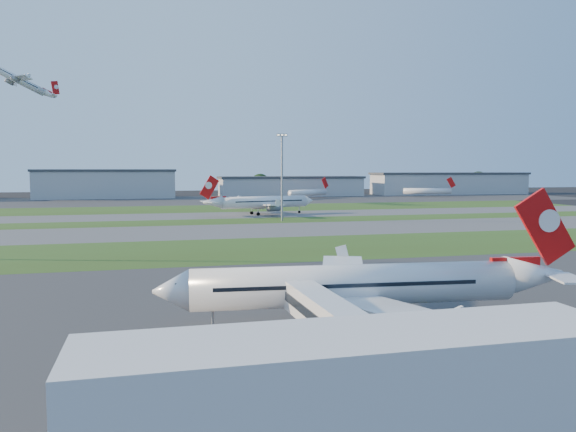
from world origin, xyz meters
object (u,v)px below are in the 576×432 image
object	(u,v)px
mini_jet_far	(428,191)
airliner_parked	(358,286)
light_mast_centre	(282,171)
jet_bridge	(340,325)
mini_jet_near	(308,192)
airliner_taxiing	(264,202)

from	to	relation	value
mini_jet_far	airliner_parked	bearing A→B (deg)	-104.02
mini_jet_far	light_mast_centre	size ratio (longest dim) A/B	1.09
jet_bridge	mini_jet_near	size ratio (longest dim) A/B	1.05
mini_jet_near	mini_jet_far	xyz separation A→B (m)	(69.31, 3.12, 0.00)
mini_jet_far	light_mast_centre	world-z (taller)	light_mast_centre
airliner_parked	mini_jet_far	bearing A→B (deg)	65.76
airliner_taxiing	light_mast_centre	world-z (taller)	light_mast_centre
jet_bridge	airliner_taxiing	distance (m)	148.63
jet_bridge	airliner_taxiing	world-z (taller)	airliner_taxiing
airliner_taxiing	mini_jet_near	world-z (taller)	airliner_taxiing
airliner_parked	mini_jet_far	size ratio (longest dim) A/B	1.38
airliner_taxiing	mini_jet_near	bearing A→B (deg)	-128.07
jet_bridge	mini_jet_far	distance (m)	278.28
mini_jet_far	light_mast_centre	xyz separation A→B (m)	(-110.92, -119.70, 11.53)
jet_bridge	mini_jet_far	size ratio (longest dim) A/B	0.96
airliner_taxiing	light_mast_centre	bearing A→B (deg)	78.54
jet_bridge	mini_jet_far	xyz separation A→B (m)	(135.73, 242.93, -0.73)
airliner_taxiing	mini_jet_near	size ratio (longest dim) A/B	1.47
jet_bridge	airliner_parked	bearing A→B (deg)	63.08
airliner_taxiing	mini_jet_near	distance (m)	102.35
mini_jet_far	airliner_taxiing	bearing A→B (deg)	-123.99
mini_jet_far	mini_jet_near	bearing A→B (deg)	-162.14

